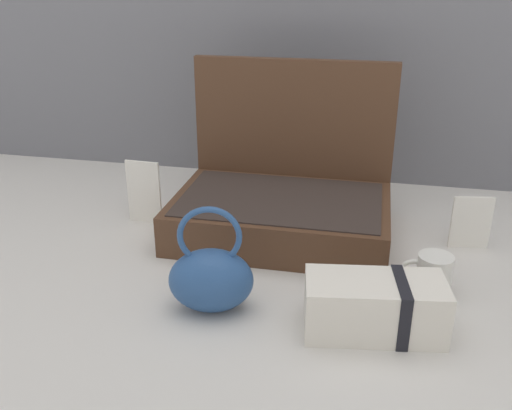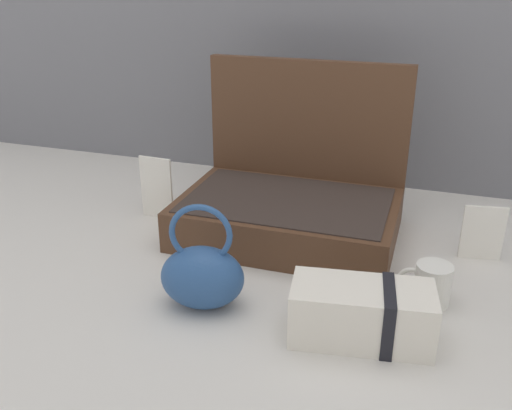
{
  "view_description": "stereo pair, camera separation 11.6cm",
  "coord_description": "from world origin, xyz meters",
  "px_view_note": "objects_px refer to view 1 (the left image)",
  "views": [
    {
      "loc": [
        0.25,
        -1.06,
        0.6
      ],
      "look_at": [
        0.03,
        -0.02,
        0.14
      ],
      "focal_mm": 39.94,
      "sensor_mm": 36.0,
      "label": 1
    },
    {
      "loc": [
        0.36,
        -1.03,
        0.6
      ],
      "look_at": [
        0.03,
        -0.02,
        0.14
      ],
      "focal_mm": 39.94,
      "sensor_mm": 36.0,
      "label": 2
    }
  ],
  "objects_px": {
    "teal_pouch_handbag": "(211,277)",
    "cream_toiletry_bag": "(376,307)",
    "open_suitcase": "(283,198)",
    "poster_card_right": "(471,222)",
    "coffee_mug": "(432,274)",
    "info_card_left": "(144,192)"
  },
  "relations": [
    {
      "from": "open_suitcase",
      "to": "teal_pouch_handbag",
      "type": "relative_size",
      "value": 2.37
    },
    {
      "from": "cream_toiletry_bag",
      "to": "coffee_mug",
      "type": "xyz_separation_m",
      "value": [
        0.11,
        0.15,
        -0.01
      ]
    },
    {
      "from": "teal_pouch_handbag",
      "to": "coffee_mug",
      "type": "bearing_deg",
      "value": 19.74
    },
    {
      "from": "teal_pouch_handbag",
      "to": "cream_toiletry_bag",
      "type": "relative_size",
      "value": 0.82
    },
    {
      "from": "open_suitcase",
      "to": "info_card_left",
      "type": "bearing_deg",
      "value": -175.28
    },
    {
      "from": "poster_card_right",
      "to": "cream_toiletry_bag",
      "type": "bearing_deg",
      "value": -128.24
    },
    {
      "from": "cream_toiletry_bag",
      "to": "open_suitcase",
      "type": "bearing_deg",
      "value": 121.31
    },
    {
      "from": "cream_toiletry_bag",
      "to": "poster_card_right",
      "type": "xyz_separation_m",
      "value": [
        0.2,
        0.37,
        0.01
      ]
    },
    {
      "from": "teal_pouch_handbag",
      "to": "coffee_mug",
      "type": "distance_m",
      "value": 0.43
    },
    {
      "from": "cream_toiletry_bag",
      "to": "poster_card_right",
      "type": "relative_size",
      "value": 2.05
    },
    {
      "from": "teal_pouch_handbag",
      "to": "info_card_left",
      "type": "distance_m",
      "value": 0.43
    },
    {
      "from": "open_suitcase",
      "to": "cream_toiletry_bag",
      "type": "relative_size",
      "value": 1.96
    },
    {
      "from": "teal_pouch_handbag",
      "to": "cream_toiletry_bag",
      "type": "distance_m",
      "value": 0.3
    },
    {
      "from": "cream_toiletry_bag",
      "to": "info_card_left",
      "type": "xyz_separation_m",
      "value": [
        -0.57,
        0.35,
        0.03
      ]
    },
    {
      "from": "cream_toiletry_bag",
      "to": "info_card_left",
      "type": "relative_size",
      "value": 1.6
    },
    {
      "from": "open_suitcase",
      "to": "info_card_left",
      "type": "distance_m",
      "value": 0.34
    },
    {
      "from": "info_card_left",
      "to": "teal_pouch_handbag",
      "type": "bearing_deg",
      "value": -48.15
    },
    {
      "from": "open_suitcase",
      "to": "poster_card_right",
      "type": "bearing_deg",
      "value": -0.73
    },
    {
      "from": "coffee_mug",
      "to": "poster_card_right",
      "type": "distance_m",
      "value": 0.24
    },
    {
      "from": "teal_pouch_handbag",
      "to": "info_card_left",
      "type": "relative_size",
      "value": 1.32
    },
    {
      "from": "teal_pouch_handbag",
      "to": "info_card_left",
      "type": "height_order",
      "value": "teal_pouch_handbag"
    },
    {
      "from": "coffee_mug",
      "to": "poster_card_right",
      "type": "relative_size",
      "value": 0.82
    }
  ]
}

